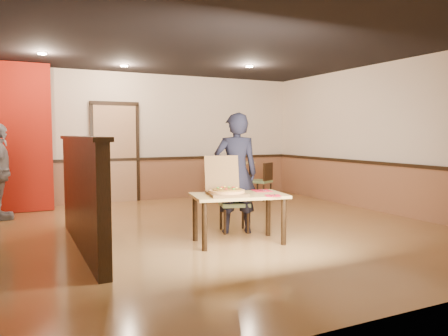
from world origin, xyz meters
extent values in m
plane|color=#A3723F|center=(0.00, 0.00, 0.00)|extent=(7.00, 7.00, 0.00)
plane|color=black|center=(0.00, 0.00, 2.80)|extent=(7.00, 7.00, 0.00)
plane|color=beige|center=(0.00, 3.50, 1.40)|extent=(7.00, 0.00, 7.00)
plane|color=beige|center=(3.50, 0.00, 1.40)|extent=(0.00, 7.00, 7.00)
cube|color=#915A3A|center=(0.00, 3.47, 0.45)|extent=(7.00, 0.04, 0.90)
cube|color=black|center=(0.00, 3.45, 0.92)|extent=(7.00, 0.06, 0.06)
cube|color=#915A3A|center=(3.47, 0.00, 0.45)|extent=(0.04, 7.00, 0.90)
cube|color=black|center=(3.45, 0.00, 0.92)|extent=(0.06, 7.00, 0.06)
cube|color=tan|center=(-0.80, 3.46, 1.05)|extent=(0.90, 0.06, 2.10)
cube|color=black|center=(-2.00, -0.20, 0.70)|extent=(0.14, 3.00, 1.40)
cube|color=black|center=(-2.00, -0.20, 1.42)|extent=(0.20, 3.10, 0.05)
cube|color=#9E180B|center=(-2.90, 3.00, 1.40)|extent=(1.60, 0.20, 2.78)
cylinder|color=beige|center=(-2.30, 1.80, 2.78)|extent=(0.14, 0.14, 0.02)
cylinder|color=beige|center=(-0.80, 2.50, 2.78)|extent=(0.14, 0.14, 0.02)
cylinder|color=beige|center=(1.40, 1.50, 2.78)|extent=(0.14, 0.14, 0.02)
cube|color=tan|center=(-0.06, -0.84, 0.65)|extent=(1.34, 0.91, 0.04)
cylinder|color=black|center=(-0.64, -1.02, 0.31)|extent=(0.07, 0.07, 0.63)
cylinder|color=black|center=(-0.55, -0.48, 0.31)|extent=(0.07, 0.07, 0.63)
cylinder|color=black|center=(0.42, -1.20, 0.31)|extent=(0.07, 0.07, 0.63)
cylinder|color=black|center=(0.52, -0.66, 0.31)|extent=(0.07, 0.07, 0.63)
cube|color=olive|center=(0.20, -0.21, 0.42)|extent=(0.52, 0.52, 0.05)
cube|color=black|center=(0.25, -0.02, 0.65)|extent=(0.40, 0.14, 0.40)
cylinder|color=black|center=(-0.02, -0.33, 0.18)|extent=(0.04, 0.04, 0.37)
cylinder|color=black|center=(0.08, 0.01, 0.18)|extent=(0.04, 0.04, 0.37)
cylinder|color=black|center=(0.32, -0.42, 0.18)|extent=(0.04, 0.04, 0.37)
cylinder|color=black|center=(0.41, -0.09, 0.18)|extent=(0.04, 0.04, 0.37)
cube|color=olive|center=(1.28, 2.38, 0.46)|extent=(0.48, 0.48, 0.06)
cube|color=black|center=(1.28, 2.16, 0.72)|extent=(0.45, 0.05, 0.44)
cylinder|color=black|center=(1.48, 2.56, 0.20)|extent=(0.04, 0.04, 0.40)
cylinder|color=black|center=(1.47, 2.18, 0.20)|extent=(0.04, 0.04, 0.40)
cylinder|color=black|center=(1.10, 2.57, 0.20)|extent=(0.04, 0.04, 0.40)
cylinder|color=black|center=(1.08, 2.19, 0.20)|extent=(0.04, 0.04, 0.40)
cube|color=olive|center=(2.18, 2.38, 0.41)|extent=(0.57, 0.57, 0.05)
cube|color=black|center=(2.28, 2.21, 0.64)|extent=(0.36, 0.23, 0.40)
cylinder|color=black|center=(2.24, 2.61, 0.18)|extent=(0.04, 0.04, 0.36)
cylinder|color=black|center=(2.42, 2.32, 0.18)|extent=(0.04, 0.04, 0.36)
cylinder|color=black|center=(1.95, 2.44, 0.18)|extent=(0.04, 0.04, 0.36)
cylinder|color=black|center=(2.12, 2.14, 0.18)|extent=(0.04, 0.04, 0.36)
cube|color=tan|center=(1.73, 2.93, 0.82)|extent=(0.92, 0.92, 0.04)
cylinder|color=black|center=(1.49, 2.56, 0.40)|extent=(0.07, 0.07, 0.80)
cylinder|color=black|center=(1.37, 3.17, 0.40)|extent=(0.07, 0.07, 0.80)
cylinder|color=black|center=(2.10, 2.69, 0.40)|extent=(0.07, 0.07, 0.80)
cylinder|color=black|center=(1.97, 3.29, 0.40)|extent=(0.07, 0.07, 0.80)
imported|color=black|center=(0.18, -0.29, 0.89)|extent=(0.75, 0.61, 1.78)
imported|color=#92939A|center=(-3.00, 2.36, 0.83)|extent=(0.43, 0.98, 1.66)
cube|color=brown|center=(-0.25, -0.86, 0.68)|extent=(0.57, 0.57, 0.04)
cube|color=brown|center=(-0.19, -0.58, 0.94)|extent=(0.49, 0.19, 0.47)
cylinder|color=#EDA656|center=(-0.25, -0.86, 0.72)|extent=(0.58, 0.58, 0.03)
cube|color=red|center=(0.26, -1.18, 0.67)|extent=(0.26, 0.26, 0.00)
cylinder|color=silver|center=(0.23, -1.18, 0.67)|extent=(0.07, 0.16, 0.01)
cube|color=silver|center=(0.29, -1.18, 0.67)|extent=(0.08, 0.17, 0.00)
cube|color=red|center=(0.39, -0.69, 0.67)|extent=(0.28, 0.28, 0.01)
cylinder|color=silver|center=(0.36, -0.69, 0.67)|extent=(0.05, 0.21, 0.01)
cube|color=silver|center=(0.42, -0.69, 0.67)|extent=(0.06, 0.22, 0.00)
cylinder|color=#97571B|center=(1.71, 2.93, 0.92)|extent=(0.06, 0.06, 0.16)
camera|label=1|loc=(-2.78, -6.00, 1.48)|focal=35.00mm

